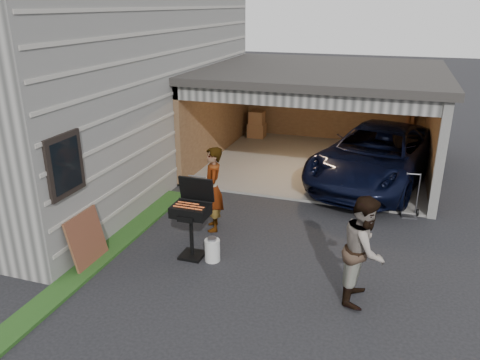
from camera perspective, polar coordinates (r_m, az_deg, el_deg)
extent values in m
plane|color=black|center=(8.90, -2.76, -10.49)|extent=(80.00, 80.00, 0.00)
cube|color=#474744|center=(14.27, -20.38, 12.00)|extent=(7.00, 11.00, 5.50)
cube|color=#193814|center=(9.13, -18.65, -10.59)|extent=(0.50, 8.00, 0.06)
cube|color=#605E59|center=(14.48, 9.29, 2.03)|extent=(6.50, 6.00, 0.06)
cube|color=#4B3523|center=(16.95, 11.22, 9.27)|extent=(6.50, 0.15, 2.70)
cube|color=#4B3523|center=(14.01, 22.55, 5.70)|extent=(0.15, 6.00, 2.70)
cube|color=#4B3523|center=(14.91, -2.64, 8.10)|extent=(0.15, 6.00, 2.70)
cube|color=#2D2B28|center=(13.85, 9.96, 12.94)|extent=(6.80, 6.30, 0.20)
cube|color=#474744|center=(11.05, 7.47, 9.67)|extent=(6.50, 0.16, 0.36)
cube|color=silver|center=(12.22, 8.64, 11.14)|extent=(6.00, 2.40, 0.06)
cube|color=#474744|center=(11.18, 23.19, 2.06)|extent=(0.20, 0.18, 2.70)
cube|color=brown|center=(16.99, 2.05, 6.08)|extent=(0.60, 0.50, 0.50)
cube|color=brown|center=(16.88, 2.08, 7.64)|extent=(0.50, 0.45, 0.45)
cube|color=brown|center=(16.25, 19.17, 4.43)|extent=(0.55, 0.50, 0.60)
cube|color=#5A2D1F|center=(16.65, 20.14, 7.67)|extent=(0.24, 0.43, 2.20)
imported|color=black|center=(13.07, 16.38, 2.72)|extent=(3.80, 5.87, 1.50)
imported|color=silver|center=(9.91, -3.33, -1.14)|extent=(0.67, 0.79, 1.85)
imported|color=#49311C|center=(7.83, 14.88, -8.19)|extent=(0.75, 0.94, 1.83)
cube|color=black|center=(9.25, -5.83, -9.09)|extent=(0.44, 0.44, 0.05)
cylinder|color=black|center=(9.04, -5.93, -6.65)|extent=(0.07, 0.07, 0.88)
cube|color=black|center=(8.82, -6.05, -3.74)|extent=(0.69, 0.48, 0.21)
cube|color=#59595B|center=(8.78, -6.07, -3.21)|extent=(0.63, 0.42, 0.02)
cube|color=black|center=(8.95, -5.34, -1.09)|extent=(0.69, 0.12, 0.48)
cylinder|color=silver|center=(8.99, -3.39, -8.55)|extent=(0.36, 0.36, 0.44)
cube|color=#5A2D1F|center=(9.19, -18.17, -6.90)|extent=(0.26, 0.92, 1.01)
cube|color=slate|center=(11.46, 19.90, -4.20)|extent=(0.36, 0.25, 0.04)
cylinder|color=black|center=(11.51, 18.92, -3.59)|extent=(0.06, 0.18, 0.17)
cylinder|color=black|center=(11.57, 20.82, -3.71)|extent=(0.06, 0.18, 0.17)
cylinder|color=slate|center=(11.35, 19.42, -1.56)|extent=(0.03, 0.03, 1.02)
cylinder|color=slate|center=(11.40, 20.86, -1.66)|extent=(0.03, 0.03, 1.02)
cylinder|color=slate|center=(11.21, 20.44, 0.68)|extent=(0.29, 0.06, 0.03)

